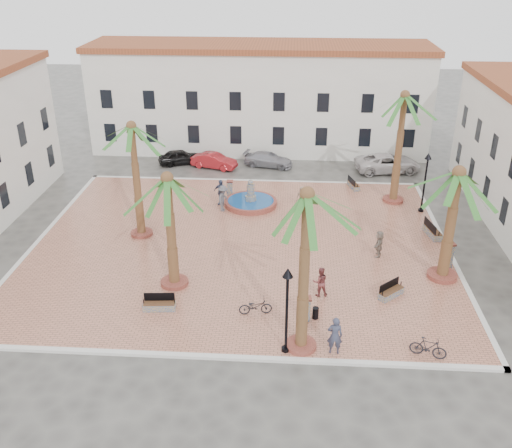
% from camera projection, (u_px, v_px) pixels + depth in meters
% --- Properties ---
extents(ground, '(120.00, 120.00, 0.00)m').
position_uv_depth(ground, '(240.00, 246.00, 36.20)').
color(ground, '#56544F').
rests_on(ground, ground).
extents(plaza, '(26.00, 22.00, 0.15)m').
position_uv_depth(plaza, '(240.00, 245.00, 36.17)').
color(plaza, tan).
rests_on(plaza, ground).
extents(kerb_n, '(26.30, 0.30, 0.16)m').
position_uv_depth(kerb_n, '(253.00, 181.00, 46.03)').
color(kerb_n, silver).
rests_on(kerb_n, ground).
extents(kerb_s, '(26.30, 0.30, 0.16)m').
position_uv_depth(kerb_s, '(219.00, 357.00, 26.30)').
color(kerb_s, silver).
rests_on(kerb_s, ground).
extents(kerb_e, '(0.30, 22.30, 0.16)m').
position_uv_depth(kerb_e, '(448.00, 252.00, 35.39)').
color(kerb_e, silver).
rests_on(kerb_e, ground).
extents(kerb_w, '(0.30, 22.30, 0.16)m').
position_uv_depth(kerb_w, '(41.00, 239.00, 36.94)').
color(kerb_w, silver).
rests_on(kerb_w, ground).
extents(building_north, '(30.40, 7.40, 9.50)m').
position_uv_depth(building_north, '(260.00, 97.00, 52.04)').
color(building_north, white).
rests_on(building_north, ground).
extents(fountain, '(3.81, 3.81, 1.97)m').
position_uv_depth(fountain, '(251.00, 202.00, 41.48)').
color(fountain, '#984437').
rests_on(fountain, plaza).
extents(palm_nw, '(4.60, 4.60, 7.63)m').
position_uv_depth(palm_nw, '(132.00, 139.00, 34.48)').
color(palm_nw, '#984437').
rests_on(palm_nw, plaza).
extents(palm_sw, '(5.02, 5.02, 6.70)m').
position_uv_depth(palm_sw, '(168.00, 192.00, 29.43)').
color(palm_sw, '#984437').
rests_on(palm_sw, plaza).
extents(palm_s, '(4.73, 4.73, 8.16)m').
position_uv_depth(palm_s, '(307.00, 212.00, 23.79)').
color(palm_s, '#984437').
rests_on(palm_s, plaza).
extents(palm_e, '(5.52, 5.52, 6.76)m').
position_uv_depth(palm_e, '(457.00, 188.00, 30.11)').
color(palm_e, '#984437').
rests_on(palm_e, plaza).
extents(palm_ne, '(4.91, 4.91, 8.22)m').
position_uv_depth(palm_ne, '(404.00, 107.00, 39.17)').
color(palm_ne, '#984437').
rests_on(palm_ne, plaza).
extents(bench_s, '(1.72, 0.66, 0.89)m').
position_uv_depth(bench_s, '(159.00, 305.00, 29.52)').
color(bench_s, slate).
rests_on(bench_s, plaza).
extents(bench_se, '(1.55, 1.48, 0.87)m').
position_uv_depth(bench_se, '(391.00, 292.00, 30.64)').
color(bench_se, slate).
rests_on(bench_se, plaza).
extents(bench_e, '(0.95, 1.99, 1.01)m').
position_uv_depth(bench_e, '(432.00, 232.00, 37.07)').
color(bench_e, slate).
rests_on(bench_e, plaza).
extents(bench_ne, '(0.91, 1.67, 0.84)m').
position_uv_depth(bench_ne, '(353.00, 185.00, 44.42)').
color(bench_ne, slate).
rests_on(bench_ne, plaza).
extents(lamppost_s, '(0.48, 0.48, 4.46)m').
position_uv_depth(lamppost_s, '(287.00, 296.00, 25.30)').
color(lamppost_s, black).
rests_on(lamppost_s, plaza).
extents(lamppost_e, '(0.47, 0.47, 4.37)m').
position_uv_depth(lamppost_e, '(426.00, 172.00, 39.32)').
color(lamppost_e, black).
rests_on(lamppost_e, plaza).
extents(bollard_se, '(0.51, 0.51, 1.34)m').
position_uv_depth(bollard_se, '(306.00, 308.00, 28.51)').
color(bollard_se, slate).
rests_on(bollard_se, plaza).
extents(bollard_n, '(0.48, 0.48, 1.31)m').
position_uv_depth(bollard_n, '(230.00, 188.00, 42.66)').
color(bollard_n, slate).
rests_on(bollard_n, plaza).
extents(bollard_e, '(0.67, 0.67, 1.57)m').
position_uv_depth(bollard_e, '(448.00, 254.00, 33.25)').
color(bollard_e, slate).
rests_on(bollard_e, plaza).
extents(litter_bin, '(0.32, 0.32, 0.62)m').
position_uv_depth(litter_bin, '(316.00, 313.00, 28.81)').
color(litter_bin, black).
rests_on(litter_bin, plaza).
extents(cyclist_a, '(0.72, 0.48, 1.95)m').
position_uv_depth(cyclist_a, '(335.00, 335.00, 26.07)').
color(cyclist_a, '#373A50').
rests_on(cyclist_a, plaza).
extents(bicycle_a, '(1.78, 0.86, 0.89)m').
position_uv_depth(bicycle_a, '(255.00, 306.00, 29.10)').
color(bicycle_a, black).
rests_on(bicycle_a, plaza).
extents(cyclist_b, '(0.92, 0.77, 1.69)m').
position_uv_depth(cyclist_b, '(320.00, 282.00, 30.48)').
color(cyclist_b, brown).
rests_on(cyclist_b, plaza).
extents(bicycle_b, '(1.75, 0.98, 1.01)m').
position_uv_depth(bicycle_b, '(428.00, 348.00, 26.02)').
color(bicycle_b, black).
rests_on(bicycle_b, plaza).
extents(pedestrian_fountain_a, '(0.79, 0.54, 1.58)m').
position_uv_depth(pedestrian_fountain_a, '(302.00, 197.00, 40.91)').
color(pedestrian_fountain_a, '#7F634E').
rests_on(pedestrian_fountain_a, plaza).
extents(pedestrian_fountain_b, '(1.22, 0.82, 1.92)m').
position_uv_depth(pedestrian_fountain_b, '(221.00, 192.00, 41.29)').
color(pedestrian_fountain_b, '#39435F').
rests_on(pedestrian_fountain_b, plaza).
extents(pedestrian_north, '(1.00, 1.37, 1.90)m').
position_uv_depth(pedestrian_north, '(223.00, 198.00, 40.30)').
color(pedestrian_north, '#535359').
rests_on(pedestrian_north, plaza).
extents(pedestrian_east, '(0.87, 1.62, 1.67)m').
position_uv_depth(pedestrian_east, '(379.00, 244.00, 34.41)').
color(pedestrian_east, gray).
rests_on(pedestrian_east, plaza).
extents(car_black, '(4.08, 2.77, 1.29)m').
position_uv_depth(car_black, '(180.00, 157.00, 49.60)').
color(car_black, black).
rests_on(car_black, ground).
extents(car_red, '(4.12, 2.43, 1.28)m').
position_uv_depth(car_red, '(214.00, 161.00, 48.71)').
color(car_red, '#AA1B21').
rests_on(car_red, ground).
extents(car_silver, '(4.47, 2.57, 1.22)m').
position_uv_depth(car_silver, '(268.00, 160.00, 49.09)').
color(car_silver, '#9B9BA3').
rests_on(car_silver, ground).
extents(car_white, '(5.83, 3.43, 1.52)m').
position_uv_depth(car_white, '(388.00, 163.00, 47.87)').
color(car_white, silver).
rests_on(car_white, ground).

